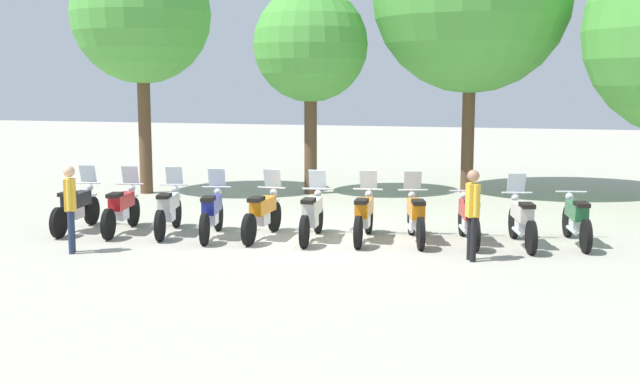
% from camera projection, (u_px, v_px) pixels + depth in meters
% --- Properties ---
extents(ground_plane, '(80.00, 80.00, 0.00)m').
position_uv_depth(ground_plane, '(314.00, 239.00, 16.08)').
color(ground_plane, '#ADA899').
extents(motorcycle_0, '(0.62, 2.19, 1.37)m').
position_uv_depth(motorcycle_0, '(76.00, 207.00, 16.89)').
color(motorcycle_0, black).
rests_on(motorcycle_0, ground_plane).
extents(motorcycle_1, '(0.65, 2.17, 1.37)m').
position_uv_depth(motorcycle_1, '(122.00, 208.00, 16.71)').
color(motorcycle_1, black).
rests_on(motorcycle_1, ground_plane).
extents(motorcycle_2, '(0.75, 2.15, 1.37)m').
position_uv_depth(motorcycle_2, '(169.00, 209.00, 16.57)').
color(motorcycle_2, black).
rests_on(motorcycle_2, ground_plane).
extents(motorcycle_3, '(0.72, 2.16, 1.37)m').
position_uv_depth(motorcycle_3, '(212.00, 212.00, 16.20)').
color(motorcycle_3, black).
rests_on(motorcycle_3, ground_plane).
extents(motorcycle_4, '(0.62, 2.19, 1.37)m').
position_uv_depth(motorcycle_4, '(263.00, 213.00, 16.12)').
color(motorcycle_4, black).
rests_on(motorcycle_4, ground_plane).
extents(motorcycle_5, '(0.62, 2.19, 1.37)m').
position_uv_depth(motorcycle_5, '(312.00, 215.00, 15.93)').
color(motorcycle_5, black).
rests_on(motorcycle_5, ground_plane).
extents(motorcycle_6, '(0.62, 2.19, 1.37)m').
position_uv_depth(motorcycle_6, '(364.00, 215.00, 15.87)').
color(motorcycle_6, black).
rests_on(motorcycle_6, ground_plane).
extents(motorcycle_7, '(0.81, 2.14, 1.37)m').
position_uv_depth(motorcycle_7, '(416.00, 216.00, 15.75)').
color(motorcycle_7, black).
rests_on(motorcycle_7, ground_plane).
extents(motorcycle_8, '(0.76, 2.15, 0.99)m').
position_uv_depth(motorcycle_8, '(468.00, 218.00, 15.61)').
color(motorcycle_8, black).
rests_on(motorcycle_8, ground_plane).
extents(motorcycle_9, '(0.75, 2.15, 1.37)m').
position_uv_depth(motorcycle_9, '(522.00, 219.00, 15.36)').
color(motorcycle_9, black).
rests_on(motorcycle_9, ground_plane).
extents(motorcycle_10, '(0.66, 2.17, 0.99)m').
position_uv_depth(motorcycle_10, '(576.00, 219.00, 15.48)').
color(motorcycle_10, black).
rests_on(motorcycle_10, ground_plane).
extents(person_0, '(0.29, 0.40, 1.65)m').
position_uv_depth(person_0, '(472.00, 208.00, 13.98)').
color(person_0, black).
rests_on(person_0, ground_plane).
extents(person_1, '(0.29, 0.39, 1.65)m').
position_uv_depth(person_1, '(70.00, 202.00, 14.63)').
color(person_1, '#232D4C').
rests_on(person_1, ground_plane).
extents(tree_0, '(3.91, 3.91, 7.03)m').
position_uv_depth(tree_0, '(141.00, 14.00, 21.91)').
color(tree_0, brown).
rests_on(tree_0, ground_plane).
extents(tree_1, '(3.22, 3.22, 5.83)m').
position_uv_depth(tree_1, '(310.00, 46.00, 21.96)').
color(tree_1, brown).
rests_on(tree_1, ground_plane).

